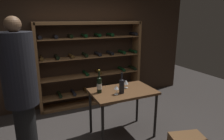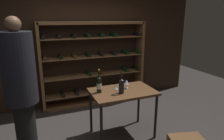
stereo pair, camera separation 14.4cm
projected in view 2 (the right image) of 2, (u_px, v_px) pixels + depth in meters
back_wall at (79, 42)px, 4.44m from camera, size 5.88×0.10×2.92m
wine_rack at (95, 64)px, 4.50m from camera, size 2.43×0.32×1.91m
tasting_table at (123, 96)px, 3.23m from camera, size 1.05×0.68×0.83m
person_guest_khaki at (21, 85)px, 2.58m from camera, size 0.42×0.42×2.01m
wine_bottle_gold_foil at (121, 86)px, 3.06m from camera, size 0.09×0.09×0.34m
wine_bottle_amber_reserve at (99, 84)px, 3.09m from camera, size 0.08×0.08×0.38m
wine_glass_stemmed_right at (126, 82)px, 3.29m from camera, size 0.08×0.08×0.14m
wine_glass_stemmed_left at (116, 88)px, 3.01m from camera, size 0.08×0.08×0.15m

